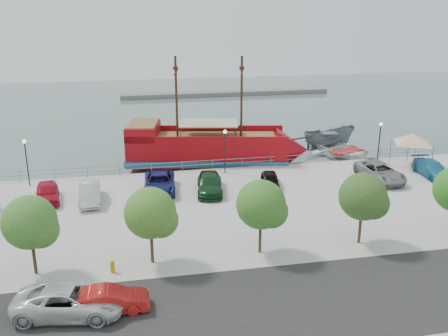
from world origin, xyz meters
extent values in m
plane|color=#3F5351|center=(0.00, 0.00, -1.00)|extent=(160.00, 160.00, 0.00)
cube|color=black|center=(0.00, -16.00, 0.01)|extent=(100.00, 8.00, 0.04)
cube|color=#A7A498|center=(0.00, -10.00, 0.01)|extent=(100.00, 4.00, 0.05)
cylinder|color=gray|center=(0.00, 7.80, 0.95)|extent=(50.00, 0.06, 0.06)
cylinder|color=gray|center=(0.00, 7.80, 0.55)|extent=(50.00, 0.06, 0.06)
cube|color=slate|center=(10.00, 55.00, -0.60)|extent=(40.00, 3.00, 0.80)
cube|color=#990810|center=(-0.91, 11.64, 0.95)|extent=(17.08, 8.23, 2.66)
cube|color=#215582|center=(-0.91, 11.64, 0.08)|extent=(17.44, 8.59, 0.61)
cone|color=#990810|center=(7.94, 9.87, 0.95)|extent=(4.18, 5.46, 4.92)
cube|color=#990810|center=(-7.44, 12.94, 3.00)|extent=(4.02, 5.63, 1.43)
cube|color=brown|center=(-7.44, 12.94, 3.76)|extent=(3.74, 5.18, 0.12)
cube|color=brown|center=(-0.40, 11.54, 2.33)|extent=(13.95, 7.03, 0.15)
cube|color=#990810|center=(-0.42, 14.05, 2.64)|extent=(16.12, 3.41, 0.72)
cube|color=#990810|center=(-1.39, 9.22, 2.64)|extent=(16.12, 3.41, 0.72)
cylinder|color=#382111|center=(2.61, 10.93, 6.48)|extent=(0.29, 0.29, 8.40)
cylinder|color=#382111|center=(-3.92, 12.24, 6.48)|extent=(0.29, 0.29, 8.40)
cylinder|color=#382111|center=(2.61, 10.93, 9.04)|extent=(0.74, 3.04, 0.14)
cylinder|color=#382111|center=(-3.92, 12.24, 9.04)|extent=(0.74, 3.04, 0.14)
cube|color=#C3BC95|center=(-0.70, 11.60, 3.82)|extent=(6.59, 4.98, 0.12)
cylinder|color=#382111|center=(8.64, 9.73, 2.18)|extent=(2.53, 0.66, 0.61)
imported|color=slate|center=(14.21, 14.91, 0.29)|extent=(6.98, 3.45, 2.59)
imported|color=white|center=(14.72, 10.90, -0.18)|extent=(8.36, 9.53, 1.64)
cube|color=#676357|center=(-13.09, 9.20, -0.81)|extent=(6.74, 3.21, 0.37)
cube|color=slate|center=(9.06, 9.20, -0.80)|extent=(7.32, 4.06, 0.40)
cube|color=slate|center=(14.86, 9.20, -0.81)|extent=(6.87, 2.56, 0.38)
cylinder|color=slate|center=(16.86, 5.69, 1.22)|extent=(0.10, 0.10, 2.43)
cylinder|color=slate|center=(19.53, 6.75, 1.22)|extent=(0.10, 0.10, 2.43)
cylinder|color=slate|center=(17.92, 3.01, 1.22)|extent=(0.10, 0.10, 2.43)
cylinder|color=slate|center=(20.59, 4.07, 1.22)|extent=(0.10, 0.10, 2.43)
pyramid|color=white|center=(18.73, 4.88, 3.37)|extent=(6.03, 6.03, 0.99)
imported|color=silver|center=(-12.55, -14.77, 0.80)|extent=(6.13, 3.59, 1.60)
imported|color=red|center=(-10.54, -14.89, 0.69)|extent=(4.20, 1.47, 1.38)
cylinder|color=#CD8D05|center=(-10.44, -10.80, 0.33)|extent=(0.27, 0.27, 0.67)
sphere|color=#CD8D05|center=(-10.44, -10.80, 0.69)|extent=(0.29, 0.29, 0.29)
cylinder|color=black|center=(-18.00, 6.50, 2.00)|extent=(0.12, 0.12, 4.00)
sphere|color=#FFF2CC|center=(-18.00, 6.50, 4.10)|extent=(0.36, 0.36, 0.36)
cylinder|color=black|center=(0.00, 6.50, 2.00)|extent=(0.12, 0.12, 4.00)
sphere|color=#FFF2CC|center=(0.00, 6.50, 4.10)|extent=(0.36, 0.36, 0.36)
cylinder|color=black|center=(16.00, 6.50, 2.00)|extent=(0.12, 0.12, 4.00)
sphere|color=#FFF2CC|center=(16.00, 6.50, 4.10)|extent=(0.36, 0.36, 0.36)
cylinder|color=#473321|center=(-15.00, -10.00, 1.10)|extent=(0.20, 0.20, 2.20)
sphere|color=#366124|center=(-15.00, -10.00, 3.40)|extent=(3.20, 3.20, 3.20)
sphere|color=#366124|center=(-14.40, -10.30, 3.00)|extent=(2.20, 2.20, 2.20)
cylinder|color=#473321|center=(-8.00, -10.00, 1.10)|extent=(0.20, 0.20, 2.20)
sphere|color=#3A6421|center=(-8.00, -10.00, 3.40)|extent=(3.20, 3.20, 3.20)
sphere|color=#3A6421|center=(-7.40, -10.30, 3.00)|extent=(2.20, 2.20, 2.20)
cylinder|color=#473321|center=(-1.00, -10.00, 1.10)|extent=(0.20, 0.20, 2.20)
sphere|color=#325E20|center=(-1.00, -10.00, 3.40)|extent=(3.20, 3.20, 3.20)
sphere|color=#325E20|center=(-0.40, -10.30, 3.00)|extent=(2.20, 2.20, 2.20)
cylinder|color=#473321|center=(6.00, -10.00, 1.10)|extent=(0.20, 0.20, 2.20)
sphere|color=#2E4B1D|center=(6.00, -10.00, 3.40)|extent=(3.20, 3.20, 3.20)
sphere|color=#2E4B1D|center=(6.60, -10.30, 3.00)|extent=(2.20, 2.20, 2.20)
imported|color=#AB0F21|center=(-15.85, 2.15, 0.77)|extent=(2.39, 4.70, 1.53)
imported|color=silver|center=(-12.40, 1.34, 0.80)|extent=(1.89, 4.91, 1.60)
imported|color=navy|center=(-6.60, 2.62, 0.80)|extent=(3.12, 5.96, 1.60)
imported|color=#153C1E|center=(-2.35, 1.65, 0.77)|extent=(2.89, 5.53, 1.53)
imported|color=black|center=(3.14, 1.78, 0.67)|extent=(2.35, 4.15, 1.33)
imported|color=gray|center=(13.68, 1.62, 0.81)|extent=(3.18, 6.02, 1.61)
imported|color=teal|center=(19.06, 1.71, 0.73)|extent=(2.33, 5.14, 1.46)
camera|label=1|loc=(-9.08, -38.41, 15.47)|focal=40.00mm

